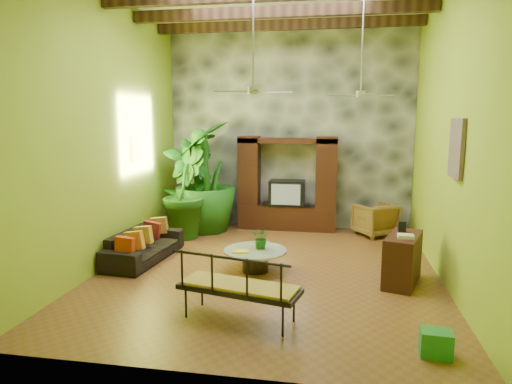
% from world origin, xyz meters
% --- Properties ---
extents(ground, '(7.00, 7.00, 0.00)m').
position_xyz_m(ground, '(0.00, 0.00, 0.00)').
color(ground, brown).
rests_on(ground, ground).
extents(back_wall, '(6.00, 0.02, 5.00)m').
position_xyz_m(back_wall, '(0.00, 3.50, 2.50)').
color(back_wall, '#93B328').
rests_on(back_wall, ground).
extents(left_wall, '(0.02, 7.00, 5.00)m').
position_xyz_m(left_wall, '(-3.00, 0.00, 2.50)').
color(left_wall, '#93B328').
rests_on(left_wall, ground).
extents(right_wall, '(0.02, 7.00, 5.00)m').
position_xyz_m(right_wall, '(3.00, 0.00, 2.50)').
color(right_wall, '#93B328').
rests_on(right_wall, ground).
extents(stone_accent_wall, '(5.98, 0.10, 4.98)m').
position_xyz_m(stone_accent_wall, '(0.00, 3.44, 2.50)').
color(stone_accent_wall, '#33353A').
rests_on(stone_accent_wall, ground).
extents(entertainment_center, '(2.40, 0.55, 2.30)m').
position_xyz_m(entertainment_center, '(0.00, 3.14, 0.97)').
color(entertainment_center, black).
rests_on(entertainment_center, ground).
extents(ceiling_fan_front, '(1.28, 1.28, 1.86)m').
position_xyz_m(ceiling_fan_front, '(-0.20, -0.40, 3.40)').
color(ceiling_fan_front, '#A6A6AB').
rests_on(ceiling_fan_front, ceiling).
extents(ceiling_fan_back, '(1.28, 1.28, 1.86)m').
position_xyz_m(ceiling_fan_back, '(1.60, 1.20, 3.40)').
color(ceiling_fan_back, '#A6A6AB').
rests_on(ceiling_fan_back, ceiling).
extents(wall_art_mask, '(0.06, 0.32, 0.55)m').
position_xyz_m(wall_art_mask, '(-2.96, 1.00, 2.10)').
color(wall_art_mask, yellow).
rests_on(wall_art_mask, left_wall).
extents(wall_art_painting, '(0.06, 0.70, 0.90)m').
position_xyz_m(wall_art_painting, '(2.96, -0.60, 2.30)').
color(wall_art_painting, '#264F8E').
rests_on(wall_art_painting, right_wall).
extents(sofa, '(0.97, 2.09, 0.59)m').
position_xyz_m(sofa, '(-2.48, 0.18, 0.30)').
color(sofa, black).
rests_on(sofa, ground).
extents(wicker_armchair, '(1.15, 1.16, 0.77)m').
position_xyz_m(wicker_armchair, '(2.12, 2.90, 0.38)').
color(wicker_armchair, olive).
rests_on(wicker_armchair, ground).
extents(tall_plant_a, '(1.44, 1.36, 2.26)m').
position_xyz_m(tall_plant_a, '(-2.27, 2.45, 1.13)').
color(tall_plant_a, '#185B17').
rests_on(tall_plant_a, ground).
extents(tall_plant_b, '(1.29, 1.43, 2.15)m').
position_xyz_m(tall_plant_b, '(-2.27, 2.00, 1.07)').
color(tall_plant_b, '#205A17').
rests_on(tall_plant_b, ground).
extents(tall_plant_c, '(1.75, 1.75, 2.68)m').
position_xyz_m(tall_plant_c, '(-1.95, 2.62, 1.34)').
color(tall_plant_c, '#1E5F19').
rests_on(tall_plant_c, ground).
extents(coffee_table, '(1.14, 1.14, 0.40)m').
position_xyz_m(coffee_table, '(-0.22, -0.09, 0.26)').
color(coffee_table, black).
rests_on(coffee_table, ground).
extents(centerpiece_plant, '(0.43, 0.40, 0.40)m').
position_xyz_m(centerpiece_plant, '(-0.12, 0.01, 0.60)').
color(centerpiece_plant, '#1C5616').
rests_on(centerpiece_plant, coffee_table).
extents(yellow_tray, '(0.31, 0.25, 0.03)m').
position_xyz_m(yellow_tray, '(-0.45, -0.29, 0.41)').
color(yellow_tray, yellow).
rests_on(yellow_tray, coffee_table).
extents(iron_bench, '(1.77, 0.97, 0.57)m').
position_xyz_m(iron_bench, '(-0.08, -2.19, 0.53)').
color(iron_bench, black).
rests_on(iron_bench, ground).
extents(side_console, '(0.76, 1.14, 0.84)m').
position_xyz_m(side_console, '(2.31, -0.28, 0.42)').
color(side_console, '#3A1A12').
rests_on(side_console, ground).
extents(green_bin, '(0.37, 0.29, 0.31)m').
position_xyz_m(green_bin, '(2.38, -2.66, 0.16)').
color(green_bin, '#1E7329').
rests_on(green_bin, ground).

